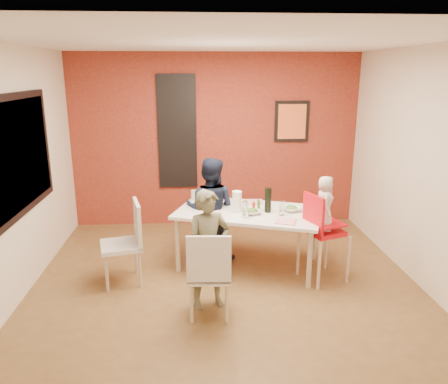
{
  "coord_description": "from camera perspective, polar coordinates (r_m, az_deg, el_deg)",
  "views": [
    {
      "loc": [
        -0.34,
        -4.6,
        2.42
      ],
      "look_at": [
        0.0,
        0.3,
        1.05
      ],
      "focal_mm": 35.0,
      "sensor_mm": 36.0,
      "label": 1
    }
  ],
  "objects": [
    {
      "name": "sippy_cup",
      "position": [
        5.39,
        11.52,
        -2.45
      ],
      "size": [
        0.06,
        0.06,
        0.1
      ],
      "primitive_type": "cylinder",
      "color": "orange",
      "rests_on": "dining_table"
    },
    {
      "name": "chair_near",
      "position": [
        4.37,
        -1.94,
        -10.25
      ],
      "size": [
        0.45,
        0.45,
        0.93
      ],
      "rotation": [
        0.0,
        0.0,
        3.08
      ],
      "color": "silver",
      "rests_on": "ground"
    },
    {
      "name": "toddler",
      "position": [
        5.15,
        13.01,
        -1.44
      ],
      "size": [
        0.26,
        0.34,
        0.64
      ],
      "primitive_type": "imported",
      "rotation": [
        0.0,
        0.0,
        1.38
      ],
      "color": "silver",
      "rests_on": "high_chair"
    },
    {
      "name": "wine_glass_a",
      "position": [
        5.17,
        2.81,
        -2.31
      ],
      "size": [
        0.07,
        0.07,
        0.2
      ],
      "primitive_type": "cylinder",
      "color": "white",
      "rests_on": "dining_table"
    },
    {
      "name": "picture_window_pane",
      "position": [
        5.23,
        -24.89,
        4.55
      ],
      "size": [
        0.02,
        1.55,
        1.15
      ],
      "primitive_type": "cube",
      "color": "black",
      "rests_on": "wall_left"
    },
    {
      "name": "art_print_canvas",
      "position": [
        7.01,
        8.87,
        9.08
      ],
      "size": [
        0.44,
        0.01,
        0.54
      ],
      "primitive_type": "cube",
      "color": "orange",
      "rests_on": "wall_back"
    },
    {
      "name": "glassblock_strip",
      "position": [
        6.88,
        -6.14,
        7.8
      ],
      "size": [
        0.55,
        0.03,
        1.7
      ],
      "primitive_type": "cube",
      "color": "silver",
      "rests_on": "wall_back"
    },
    {
      "name": "wine_bottle",
      "position": [
        5.38,
        5.77,
        -1.06
      ],
      "size": [
        0.08,
        0.08,
        0.31
      ],
      "primitive_type": "cylinder",
      "color": "black",
      "rests_on": "dining_table"
    },
    {
      "name": "chair_left",
      "position": [
        5.21,
        -12.42,
        -5.91
      ],
      "size": [
        0.54,
        0.54,
        0.97
      ],
      "rotation": [
        0.0,
        0.0,
        4.95
      ],
      "color": "silver",
      "rests_on": "ground"
    },
    {
      "name": "salad_bowl_a",
      "position": [
        5.33,
        3.71,
        -2.62
      ],
      "size": [
        0.26,
        0.26,
        0.05
      ],
      "primitive_type": "imported",
      "rotation": [
        0.0,
        0.0,
        0.35
      ],
      "color": "silver",
      "rests_on": "dining_table"
    },
    {
      "name": "ground",
      "position": [
        5.21,
        0.23,
        -12.1
      ],
      "size": [
        4.5,
        4.5,
        0.0
      ],
      "primitive_type": "plane",
      "color": "brown",
      "rests_on": "ground"
    },
    {
      "name": "paper_towel_roll",
      "position": [
        5.37,
        1.7,
        -1.27
      ],
      "size": [
        0.12,
        0.12,
        0.26
      ],
      "primitive_type": "cylinder",
      "color": "white",
      "rests_on": "dining_table"
    },
    {
      "name": "plate_near_left",
      "position": [
        5.26,
        -1.88,
        -3.06
      ],
      "size": [
        0.26,
        0.26,
        0.01
      ],
      "primitive_type": "cube",
      "rotation": [
        0.0,
        0.0,
        -0.21
      ],
      "color": "white",
      "rests_on": "dining_table"
    },
    {
      "name": "plate_far_left",
      "position": [
        5.82,
        -1.51,
        -1.23
      ],
      "size": [
        0.2,
        0.2,
        0.01
      ],
      "primitive_type": "cube",
      "rotation": [
        0.0,
        0.0,
        0.01
      ],
      "color": "white",
      "rests_on": "dining_table"
    },
    {
      "name": "salad_bowl_b",
      "position": [
        5.49,
        8.79,
        -2.17
      ],
      "size": [
        0.31,
        0.31,
        0.06
      ],
      "primitive_type": "imported",
      "rotation": [
        0.0,
        0.0,
        0.36
      ],
      "color": "white",
      "rests_on": "dining_table"
    },
    {
      "name": "wall_right",
      "position": [
        5.39,
        24.9,
        2.66
      ],
      "size": [
        0.02,
        4.5,
        2.7
      ],
      "primitive_type": "cube",
      "color": "beige",
      "rests_on": "ground"
    },
    {
      "name": "wine_glass_b",
      "position": [
        5.3,
        7.57,
        -2.1
      ],
      "size": [
        0.06,
        0.06,
        0.18
      ],
      "primitive_type": "cylinder",
      "color": "white",
      "rests_on": "dining_table"
    },
    {
      "name": "wall_back",
      "position": [
        6.94,
        -1.11,
        6.7
      ],
      "size": [
        4.5,
        0.02,
        2.7
      ],
      "primitive_type": "cube",
      "color": "beige",
      "rests_on": "ground"
    },
    {
      "name": "high_chair",
      "position": [
        5.22,
        12.58,
        -4.72
      ],
      "size": [
        0.57,
        0.57,
        1.07
      ],
      "rotation": [
        0.0,
        0.0,
        1.93
      ],
      "color": "red",
      "rests_on": "ground"
    },
    {
      "name": "art_print_frame",
      "position": [
        7.03,
        8.84,
        9.09
      ],
      "size": [
        0.54,
        0.03,
        0.64
      ],
      "primitive_type": "cube",
      "color": "black",
      "rests_on": "wall_back"
    },
    {
      "name": "picture_window_frame",
      "position": [
        5.23,
        -25.05,
        4.54
      ],
      "size": [
        0.05,
        1.7,
        1.3
      ],
      "primitive_type": "cube",
      "color": "black",
      "rests_on": "wall_left"
    },
    {
      "name": "glassblock_surround",
      "position": [
        6.88,
        -6.14,
        7.79
      ],
      "size": [
        0.6,
        0.03,
        1.76
      ],
      "primitive_type": "cube",
      "color": "black",
      "rests_on": "wall_back"
    },
    {
      "name": "condiment_red",
      "position": [
        5.36,
        3.9,
        -2.02
      ],
      "size": [
        0.04,
        0.04,
        0.14
      ],
      "primitive_type": "cylinder",
      "color": "red",
      "rests_on": "dining_table"
    },
    {
      "name": "child_near",
      "position": [
        4.54,
        -2.0,
        -7.57
      ],
      "size": [
        0.53,
        0.43,
        1.27
      ],
      "primitive_type": "imported",
      "rotation": [
        0.0,
        0.0,
        0.31
      ],
      "color": "#615F45",
      "rests_on": "ground"
    },
    {
      "name": "chair_far",
      "position": [
        5.93,
        -2.07,
        -3.45
      ],
      "size": [
        0.49,
        0.49,
        0.87
      ],
      "rotation": [
        0.0,
        0.0,
        0.26
      ],
      "color": "silver",
      "rests_on": "ground"
    },
    {
      "name": "plate_near_right",
      "position": [
        5.1,
        8.03,
        -3.8
      ],
      "size": [
        0.3,
        0.3,
        0.01
      ],
      "primitive_type": "cube",
      "rotation": [
        0.0,
        0.0,
        -0.37
      ],
      "color": "white",
      "rests_on": "dining_table"
    },
    {
      "name": "child_far",
      "position": [
        5.65,
        -1.81,
        -2.33
      ],
      "size": [
        0.79,
        0.69,
        1.37
      ],
      "primitive_type": "imported",
      "rotation": [
        0.0,
        0.0,
        2.85
      ],
      "color": "black",
      "rests_on": "ground"
    },
    {
      "name": "condiment_green",
      "position": [
        5.43,
        4.55,
        -1.81
      ],
      "size": [
        0.03,
        0.03,
        0.14
      ],
      "primitive_type": "cylinder",
      "color": "#3C7E2A",
      "rests_on": "dining_table"
    },
    {
      "name": "plate_far_mid",
      "position": [
        5.8,
        3.92,
        -1.31
      ],
      "size": [
        0.25,
        0.25,
        0.01
      ],
      "primitive_type": "cube",
      "rotation": [
        0.0,
        0.0,
        -0.06
      ],
      "color": "white",
      "rests_on": "dining_table"
    },
    {
      "name": "ceiling",
      "position": [
        4.62,
        0.27,
        19.05
      ],
      "size": [
        4.5,
        4.5,
        0.02
      ],
      "primitive_type": "cube",
      "color": "white",
      "rests_on": "wall_back"
    },
    {
      "name": "wall_left",
      "position": [
        5.1,
        -25.88,
        1.89
      ],
      "size": [
        0.02,
        4.5,
        2.7
      ],
      "primitive_type": "cube",
      "color": "beige",
      "rests_on": "ground"
    },
    {
      "name": "dining_table",
      "position": [
        5.48,
        3.25,
        -3.1
      ],
      "size": [
        1.98,
        1.5,
        0.73
      ],
      "rotation": [
        0.0,
        0.0,
        -0.34
      ],
      "color": "white",
      "rests_on": "ground"
    },
    {
      "name": "wall_front",
      "position": [
        2.61,
        3.88,
        -8.65
      ],
      "size": [
        4.5,
        0.02,
        2.7
      ],
      "primitive_type": "cube",
      "color": "beige",
      "rests_on": "ground"
    },
    {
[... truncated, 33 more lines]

